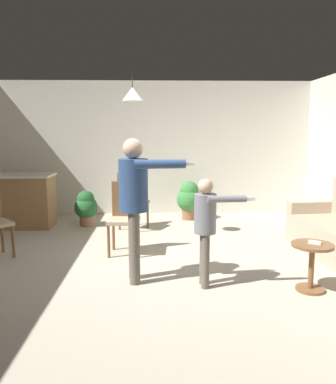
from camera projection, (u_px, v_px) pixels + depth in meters
ground at (155, 264)px, 5.04m from camera, size 7.68×7.68×0.00m
wall_back at (155, 148)px, 7.99m from camera, size 6.40×0.10×2.70m
kitchen_counter at (18, 200)px, 6.94m from camera, size 1.26×0.66×0.95m
side_table_by_couch at (312, 261)px, 4.16m from camera, size 0.44×0.44×0.52m
person_adult at (135, 194)px, 4.32m from camera, size 0.83×0.47×1.63m
person_child at (206, 220)px, 4.22m from camera, size 0.63×0.35×1.20m
dining_chair_by_counter at (124, 215)px, 5.45m from camera, size 0.45×0.45×1.00m
dining_chair_near_wall at (130, 198)px, 6.81m from camera, size 0.57×0.57×1.00m
potted_plant_corner at (189, 198)px, 7.54m from camera, size 0.49×0.49×0.75m
potted_plant_by_wall at (86, 206)px, 7.03m from camera, size 0.42×0.42×0.64m
spare_remote_on_table at (315, 243)px, 4.11m from camera, size 0.13×0.10×0.04m
ceiling_light_pendant at (133, 94)px, 5.80m from camera, size 0.32×0.32×0.55m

